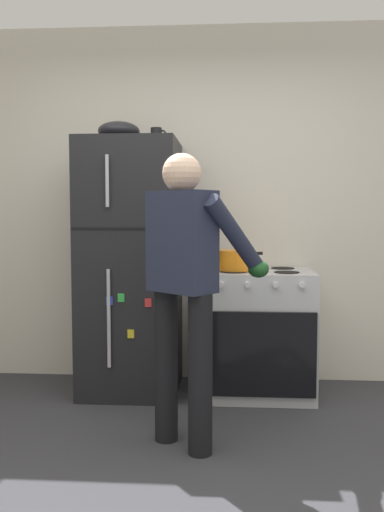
{
  "coord_description": "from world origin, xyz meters",
  "views": [
    {
      "loc": [
        0.26,
        -2.27,
        1.27
      ],
      "look_at": [
        0.01,
        1.32,
        1.0
      ],
      "focal_mm": 38.02,
      "sensor_mm": 36.0,
      "label": 1
    }
  ],
  "objects_px": {
    "refrigerator": "(131,267)",
    "person_cook": "(188,273)",
    "red_pot": "(236,260)",
    "coffee_mug": "(157,134)",
    "mixing_bowl": "(119,131)",
    "stove_range": "(258,332)"
  },
  "relations": [
    {
      "from": "stove_range",
      "to": "red_pot",
      "type": "relative_size",
      "value": 2.42
    },
    {
      "from": "red_pot",
      "to": "refrigerator",
      "type": "bearing_deg",
      "value": 176.23
    },
    {
      "from": "refrigerator",
      "to": "coffee_mug",
      "type": "distance_m",
      "value": 0.97
    },
    {
      "from": "refrigerator",
      "to": "stove_range",
      "type": "distance_m",
      "value": 1.02
    },
    {
      "from": "refrigerator",
      "to": "red_pot",
      "type": "xyz_separation_m",
      "value": [
        0.75,
        -0.05,
        0.06
      ]
    },
    {
      "from": "red_pot",
      "to": "coffee_mug",
      "type": "distance_m",
      "value": 1.06
    },
    {
      "from": "person_cook",
      "to": "mixing_bowl",
      "type": "height_order",
      "value": "mixing_bowl"
    },
    {
      "from": "person_cook",
      "to": "red_pot",
      "type": "relative_size",
      "value": 4.36
    },
    {
      "from": "stove_range",
      "to": "person_cook",
      "type": "distance_m",
      "value": 1.14
    },
    {
      "from": "refrigerator",
      "to": "red_pot",
      "type": "height_order",
      "value": "refrigerator"
    },
    {
      "from": "refrigerator",
      "to": "coffee_mug",
      "type": "xyz_separation_m",
      "value": [
        0.18,
        0.05,
        0.95
      ]
    },
    {
      "from": "refrigerator",
      "to": "person_cook",
      "type": "xyz_separation_m",
      "value": [
        0.48,
        -0.93,
        0.06
      ]
    },
    {
      "from": "stove_range",
      "to": "coffee_mug",
      "type": "relative_size",
      "value": 7.92
    },
    {
      "from": "stove_range",
      "to": "mixing_bowl",
      "type": "distance_m",
      "value": 1.74
    },
    {
      "from": "red_pot",
      "to": "mixing_bowl",
      "type": "relative_size",
      "value": 1.24
    },
    {
      "from": "refrigerator",
      "to": "red_pot",
      "type": "distance_m",
      "value": 0.76
    },
    {
      "from": "coffee_mug",
      "to": "mixing_bowl",
      "type": "bearing_deg",
      "value": -169.22
    },
    {
      "from": "person_cook",
      "to": "coffee_mug",
      "type": "distance_m",
      "value": 1.35
    },
    {
      "from": "refrigerator",
      "to": "mixing_bowl",
      "type": "xyz_separation_m",
      "value": [
        -0.08,
        0.0,
        0.97
      ]
    },
    {
      "from": "mixing_bowl",
      "to": "stove_range",
      "type": "bearing_deg",
      "value": -0.6
    },
    {
      "from": "red_pot",
      "to": "mixing_bowl",
      "type": "bearing_deg",
      "value": 176.57
    },
    {
      "from": "mixing_bowl",
      "to": "refrigerator",
      "type": "bearing_deg",
      "value": -0.22
    }
  ]
}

